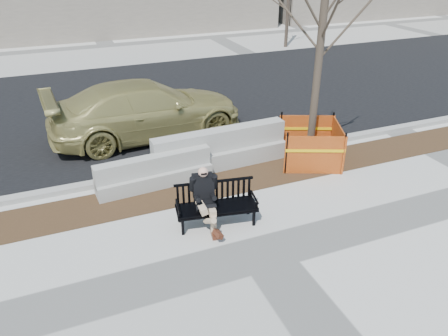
% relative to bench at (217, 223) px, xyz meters
% --- Properties ---
extents(ground, '(120.00, 120.00, 0.00)m').
position_rel_bench_xyz_m(ground, '(0.46, -1.15, 0.00)').
color(ground, beige).
rests_on(ground, ground).
extents(mulch_strip, '(40.00, 1.20, 0.02)m').
position_rel_bench_xyz_m(mulch_strip, '(0.46, 1.45, 0.00)').
color(mulch_strip, '#47301C').
rests_on(mulch_strip, ground).
extents(asphalt_street, '(60.00, 10.40, 0.01)m').
position_rel_bench_xyz_m(asphalt_street, '(0.46, 7.65, 0.00)').
color(asphalt_street, black).
rests_on(asphalt_street, ground).
extents(curb, '(60.00, 0.25, 0.12)m').
position_rel_bench_xyz_m(curb, '(0.46, 2.40, 0.06)').
color(curb, '#9E9B93').
rests_on(curb, ground).
extents(bench, '(1.68, 0.84, 0.86)m').
position_rel_bench_xyz_m(bench, '(0.00, 0.00, 0.00)').
color(bench, black).
rests_on(bench, ground).
extents(seated_man, '(0.66, 0.95, 1.22)m').
position_rel_bench_xyz_m(seated_man, '(-0.22, 0.08, 0.00)').
color(seated_man, black).
rests_on(seated_man, ground).
extents(tree_fence, '(2.81, 2.81, 5.36)m').
position_rel_bench_xyz_m(tree_fence, '(3.15, 1.66, 0.00)').
color(tree_fence, orange).
rests_on(tree_fence, ground).
extents(sedan, '(5.54, 2.56, 1.57)m').
position_rel_bench_xyz_m(sedan, '(-0.22, 4.81, 0.00)').
color(sedan, '#9F9451').
rests_on(sedan, ground).
extents(jersey_barrier_left, '(2.68, 0.71, 0.76)m').
position_rel_bench_xyz_m(jersey_barrier_left, '(-0.76, 1.92, 0.00)').
color(jersey_barrier_left, '#A6A49B').
rests_on(jersey_barrier_left, ground).
extents(jersey_barrier_right, '(3.42, 0.82, 0.97)m').
position_rel_bench_xyz_m(jersey_barrier_right, '(0.99, 2.30, 0.00)').
color(jersey_barrier_right, '#A6A39B').
rests_on(jersey_barrier_right, ground).
extents(far_tree_right, '(2.42, 2.42, 5.21)m').
position_rel_bench_xyz_m(far_tree_right, '(9.19, 13.59, 0.00)').
color(far_tree_right, '#43362B').
rests_on(far_tree_right, ground).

